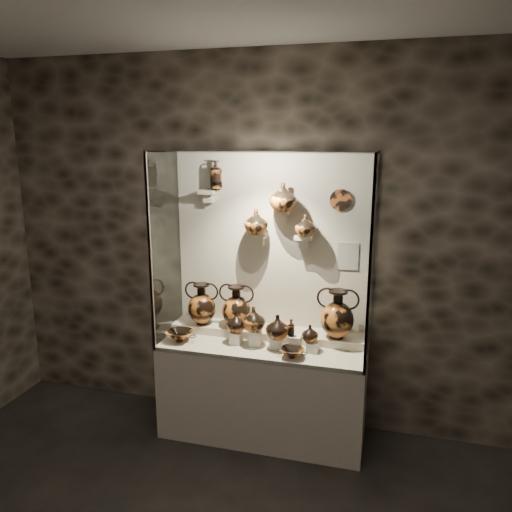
{
  "coord_description": "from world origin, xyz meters",
  "views": [
    {
      "loc": [
        0.96,
        -1.56,
        2.48
      ],
      "look_at": [
        -0.08,
        2.24,
        1.56
      ],
      "focal_mm": 35.0,
      "sensor_mm": 36.0,
      "label": 1
    }
  ],
  "objects_px": {
    "lekythos_small": "(291,327)",
    "ovoid_vase_a": "(256,222)",
    "jug_b": "(254,319)",
    "jug_e": "(310,333)",
    "amphora_left": "(202,304)",
    "ovoid_vase_b": "(283,197)",
    "jug_a": "(236,322)",
    "jug_c": "(278,327)",
    "ovoid_vase_c": "(305,225)",
    "amphora_right": "(337,314)",
    "kylix_left": "(180,335)",
    "lekythos_tall": "(216,173)",
    "amphora_mid": "(236,306)",
    "kylix_right": "(292,352)"
  },
  "relations": [
    {
      "from": "jug_c",
      "to": "ovoid_vase_a",
      "type": "height_order",
      "value": "ovoid_vase_a"
    },
    {
      "from": "amphora_right",
      "to": "jug_c",
      "type": "distance_m",
      "value": 0.5
    },
    {
      "from": "amphora_left",
      "to": "ovoid_vase_b",
      "type": "xyz_separation_m",
      "value": [
        0.7,
        0.04,
        0.95
      ]
    },
    {
      "from": "jug_c",
      "to": "amphora_left",
      "type": "bearing_deg",
      "value": -173.53
    },
    {
      "from": "kylix_left",
      "to": "jug_a",
      "type": "bearing_deg",
      "value": -12.12
    },
    {
      "from": "lekythos_tall",
      "to": "jug_a",
      "type": "bearing_deg",
      "value": -62.31
    },
    {
      "from": "amphora_right",
      "to": "kylix_left",
      "type": "distance_m",
      "value": 1.32
    },
    {
      "from": "jug_b",
      "to": "jug_c",
      "type": "distance_m",
      "value": 0.21
    },
    {
      "from": "jug_b",
      "to": "jug_e",
      "type": "relative_size",
      "value": 1.43
    },
    {
      "from": "jug_e",
      "to": "lekythos_small",
      "type": "distance_m",
      "value": 0.16
    },
    {
      "from": "lekythos_tall",
      "to": "jug_e",
      "type": "bearing_deg",
      "value": -32.23
    },
    {
      "from": "amphora_left",
      "to": "jug_b",
      "type": "height_order",
      "value": "amphora_left"
    },
    {
      "from": "ovoid_vase_b",
      "to": "lekythos_tall",
      "type": "bearing_deg",
      "value": 161.33
    },
    {
      "from": "jug_a",
      "to": "jug_b",
      "type": "relative_size",
      "value": 0.87
    },
    {
      "from": "jug_b",
      "to": "kylix_right",
      "type": "bearing_deg",
      "value": -45.75
    },
    {
      "from": "amphora_right",
      "to": "ovoid_vase_b",
      "type": "relative_size",
      "value": 1.78
    },
    {
      "from": "jug_a",
      "to": "kylix_left",
      "type": "xyz_separation_m",
      "value": [
        -0.47,
        -0.09,
        -0.13
      ]
    },
    {
      "from": "jug_c",
      "to": "lekythos_tall",
      "type": "bearing_deg",
      "value": 175.82
    },
    {
      "from": "jug_e",
      "to": "kylix_right",
      "type": "bearing_deg",
      "value": -105.57
    },
    {
      "from": "amphora_mid",
      "to": "kylix_right",
      "type": "bearing_deg",
      "value": -12.52
    },
    {
      "from": "amphora_left",
      "to": "kylix_right",
      "type": "distance_m",
      "value": 0.96
    },
    {
      "from": "ovoid_vase_c",
      "to": "jug_a",
      "type": "bearing_deg",
      "value": -146.74
    },
    {
      "from": "jug_e",
      "to": "lekythos_small",
      "type": "xyz_separation_m",
      "value": [
        -0.15,
        -0.02,
        0.05
      ]
    },
    {
      "from": "ovoid_vase_b",
      "to": "jug_a",
      "type": "bearing_deg",
      "value": -160.72
    },
    {
      "from": "amphora_left",
      "to": "ovoid_vase_a",
      "type": "xyz_separation_m",
      "value": [
        0.48,
        0.05,
        0.74
      ]
    },
    {
      "from": "jug_a",
      "to": "ovoid_vase_c",
      "type": "xyz_separation_m",
      "value": [
        0.52,
        0.24,
        0.79
      ]
    },
    {
      "from": "amphora_right",
      "to": "kylix_left",
      "type": "height_order",
      "value": "amphora_right"
    },
    {
      "from": "amphora_mid",
      "to": "jug_e",
      "type": "xyz_separation_m",
      "value": [
        0.67,
        -0.18,
        -0.11
      ]
    },
    {
      "from": "amphora_left",
      "to": "jug_a",
      "type": "bearing_deg",
      "value": -9.08
    },
    {
      "from": "ovoid_vase_a",
      "to": "ovoid_vase_b",
      "type": "height_order",
      "value": "ovoid_vase_b"
    },
    {
      "from": "jug_b",
      "to": "jug_e",
      "type": "distance_m",
      "value": 0.47
    },
    {
      "from": "jug_c",
      "to": "ovoid_vase_b",
      "type": "relative_size",
      "value": 0.86
    },
    {
      "from": "amphora_left",
      "to": "ovoid_vase_c",
      "type": "distance_m",
      "value": 1.14
    },
    {
      "from": "ovoid_vase_a",
      "to": "lekythos_small",
      "type": "bearing_deg",
      "value": -35.16
    },
    {
      "from": "jug_c",
      "to": "ovoid_vase_c",
      "type": "relative_size",
      "value": 1.12
    },
    {
      "from": "amphora_mid",
      "to": "kylix_left",
      "type": "bearing_deg",
      "value": -129.1
    },
    {
      "from": "kylix_right",
      "to": "ovoid_vase_a",
      "type": "xyz_separation_m",
      "value": [
        -0.39,
        0.38,
        0.95
      ]
    },
    {
      "from": "amphora_mid",
      "to": "ovoid_vase_b",
      "type": "relative_size",
      "value": 1.62
    },
    {
      "from": "ovoid_vase_c",
      "to": "amphora_left",
      "type": "bearing_deg",
      "value": -167.32
    },
    {
      "from": "amphora_left",
      "to": "lekythos_small",
      "type": "bearing_deg",
      "value": 2.95
    },
    {
      "from": "kylix_left",
      "to": "ovoid_vase_c",
      "type": "distance_m",
      "value": 1.39
    },
    {
      "from": "amphora_mid",
      "to": "ovoid_vase_b",
      "type": "distance_m",
      "value": 1.02
    },
    {
      "from": "jug_e",
      "to": "lekythos_tall",
      "type": "relative_size",
      "value": 0.5
    },
    {
      "from": "lekythos_small",
      "to": "ovoid_vase_a",
      "type": "relative_size",
      "value": 0.76
    },
    {
      "from": "kylix_right",
      "to": "ovoid_vase_a",
      "type": "height_order",
      "value": "ovoid_vase_a"
    },
    {
      "from": "amphora_right",
      "to": "kylix_left",
      "type": "xyz_separation_m",
      "value": [
        -1.28,
        -0.25,
        -0.22
      ]
    },
    {
      "from": "kylix_left",
      "to": "amphora_right",
      "type": "bearing_deg",
      "value": -11.8
    },
    {
      "from": "jug_a",
      "to": "kylix_left",
      "type": "distance_m",
      "value": 0.5
    },
    {
      "from": "kylix_right",
      "to": "jug_c",
      "type": "bearing_deg",
      "value": 146.46
    },
    {
      "from": "ovoid_vase_c",
      "to": "ovoid_vase_a",
      "type": "bearing_deg",
      "value": -169.59
    }
  ]
}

